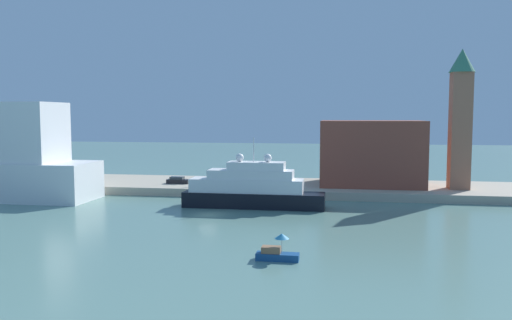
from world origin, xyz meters
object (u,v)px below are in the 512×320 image
object	(u,v)px
bell_tower	(461,114)
person_figure	(192,183)
mooring_bollard	(275,188)
large_yacht	(251,189)
harbor_building	(371,153)
parked_car	(178,181)
small_motorboat	(277,252)
work_barge	(80,194)

from	to	relation	value
bell_tower	person_figure	size ratio (longest dim) A/B	14.32
bell_tower	mooring_bollard	size ratio (longest dim) A/B	34.84
large_yacht	person_figure	bearing A→B (deg)	139.79
large_yacht	bell_tower	world-z (taller)	bell_tower
harbor_building	parked_car	bearing A→B (deg)	-173.01
small_motorboat	parked_car	distance (m)	51.81
small_motorboat	parked_car	size ratio (longest dim) A/B	1.00
work_barge	mooring_bollard	bearing A→B (deg)	6.52
person_figure	parked_car	bearing A→B (deg)	133.58
work_barge	bell_tower	xyz separation A→B (m)	(68.02, 11.22, 14.72)
large_yacht	work_barge	size ratio (longest dim) A/B	3.68
harbor_building	work_barge	bearing A→B (deg)	-164.48
small_motorboat	person_figure	distance (m)	46.11
large_yacht	mooring_bollard	xyz separation A→B (m)	(2.60, 9.54, -1.15)
bell_tower	parked_car	bearing A→B (deg)	-178.72
large_yacht	small_motorboat	bearing A→B (deg)	-75.14
work_barge	harbor_building	xyz separation A→B (m)	(52.65, 14.63, 7.21)
small_motorboat	person_figure	world-z (taller)	person_figure
small_motorboat	large_yacht	bearing A→B (deg)	104.86
work_barge	person_figure	size ratio (longest dim) A/B	3.52
large_yacht	parked_car	size ratio (longest dim) A/B	5.18
work_barge	mooring_bollard	size ratio (longest dim) A/B	8.57
bell_tower	parked_car	xyz separation A→B (m)	(-52.74, -1.17, -13.11)
harbor_building	mooring_bollard	world-z (taller)	harbor_building
work_barge	bell_tower	world-z (taller)	bell_tower
harbor_building	person_figure	xyz separation A→B (m)	(-33.29, -8.87, -5.36)
bell_tower	person_figure	world-z (taller)	bell_tower
work_barge	large_yacht	bearing A→B (deg)	-9.56
large_yacht	harbor_building	bearing A→B (deg)	45.24
person_figure	large_yacht	bearing A→B (deg)	-40.21
harbor_building	large_yacht	bearing A→B (deg)	-134.76
large_yacht	work_barge	bearing A→B (deg)	170.44
work_barge	person_figure	bearing A→B (deg)	16.57
work_barge	bell_tower	bearing A→B (deg)	9.37
work_barge	person_figure	distance (m)	20.28
large_yacht	bell_tower	xyz separation A→B (m)	(35.33, 16.72, 12.17)
person_figure	work_barge	bearing A→B (deg)	-163.43
small_motorboat	bell_tower	distance (m)	55.76
small_motorboat	mooring_bollard	world-z (taller)	small_motorboat
work_barge	parked_car	world-z (taller)	parked_car
large_yacht	small_motorboat	distance (m)	30.76
bell_tower	work_barge	bearing A→B (deg)	-170.63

